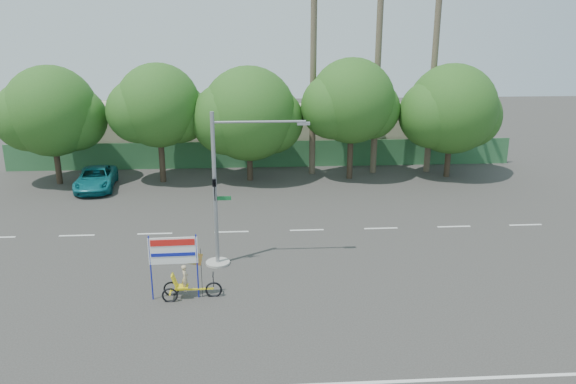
{
  "coord_description": "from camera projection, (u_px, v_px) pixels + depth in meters",
  "views": [
    {
      "loc": [
        -0.83,
        -19.8,
        10.73
      ],
      "look_at": [
        0.71,
        3.62,
        3.5
      ],
      "focal_mm": 35.0,
      "sensor_mm": 36.0,
      "label": 1
    }
  ],
  "objects": [
    {
      "name": "palm_tall",
      "position": [
        380.0,
        24.0,
        38.11
      ],
      "size": [
        3.73,
        3.79,
        17.45
      ],
      "color": "#70604C",
      "rests_on": "ground"
    },
    {
      "name": "palm_mid",
      "position": [
        436.0,
        40.0,
        38.68
      ],
      "size": [
        3.73,
        3.79,
        15.45
      ],
      "color": "#70604C",
      "rests_on": "ground"
    },
    {
      "name": "tree_far_right",
      "position": [
        451.0,
        112.0,
        38.71
      ],
      "size": [
        7.38,
        6.2,
        7.94
      ],
      "color": "#473828",
      "rests_on": "ground"
    },
    {
      "name": "traffic_signal",
      "position": [
        222.0,
        203.0,
        24.9
      ],
      "size": [
        4.72,
        1.1,
        7.0
      ],
      "color": "gray",
      "rests_on": "ground"
    },
    {
      "name": "tree_left",
      "position": [
        158.0,
        109.0,
        37.33
      ],
      "size": [
        6.66,
        5.6,
        8.07
      ],
      "color": "#473828",
      "rests_on": "ground"
    },
    {
      "name": "tree_far_left",
      "position": [
        51.0,
        114.0,
        36.98
      ],
      "size": [
        7.14,
        6.0,
        7.96
      ],
      "color": "#473828",
      "rests_on": "ground"
    },
    {
      "name": "fence",
      "position": [
        263.0,
        154.0,
        42.3
      ],
      "size": [
        38.0,
        0.08,
        2.0
      ],
      "primitive_type": "cube",
      "color": "#336B3D",
      "rests_on": "ground"
    },
    {
      "name": "building_left",
      "position": [
        139.0,
        131.0,
        45.67
      ],
      "size": [
        12.0,
        8.0,
        4.0
      ],
      "primitive_type": "cube",
      "color": "#B5AD90",
      "rests_on": "ground"
    },
    {
      "name": "palm_short",
      "position": [
        314.0,
        48.0,
        38.3
      ],
      "size": [
        3.73,
        3.79,
        14.45
      ],
      "color": "#70604C",
      "rests_on": "ground"
    },
    {
      "name": "tree_center",
      "position": [
        248.0,
        116.0,
        37.88
      ],
      "size": [
        7.62,
        6.4,
        7.85
      ],
      "color": "#473828",
      "rests_on": "ground"
    },
    {
      "name": "building_right",
      "position": [
        357.0,
        131.0,
        46.86
      ],
      "size": [
        14.0,
        8.0,
        3.6
      ],
      "primitive_type": "cube",
      "color": "#B5AD90",
      "rests_on": "ground"
    },
    {
      "name": "tree_right",
      "position": [
        351.0,
        104.0,
        38.09
      ],
      "size": [
        6.9,
        5.8,
        8.36
      ],
      "color": "#473828",
      "rests_on": "ground"
    },
    {
      "name": "pickup_truck",
      "position": [
        96.0,
        179.0,
        36.94
      ],
      "size": [
        2.86,
        5.29,
        1.41
      ],
      "primitive_type": "imported",
      "rotation": [
        0.0,
        0.0,
        0.11
      ],
      "color": "#106C76",
      "rests_on": "ground"
    },
    {
      "name": "trike_billboard",
      "position": [
        181.0,
        273.0,
        22.25
      ],
      "size": [
        2.81,
        0.66,
        2.76
      ],
      "rotation": [
        0.0,
        0.0,
        0.03
      ],
      "color": "black",
      "rests_on": "ground"
    },
    {
      "name": "ground",
      "position": [
        276.0,
        304.0,
        22.09
      ],
      "size": [
        120.0,
        120.0,
        0.0
      ],
      "primitive_type": "plane",
      "color": "#33302D",
      "rests_on": "ground"
    }
  ]
}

